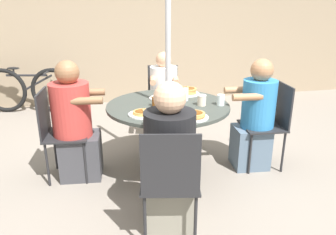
{
  "coord_description": "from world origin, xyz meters",
  "views": [
    {
      "loc": [
        -0.62,
        -3.02,
        1.67
      ],
      "look_at": [
        0.0,
        0.0,
        0.59
      ],
      "focal_mm": 35.0,
      "sensor_mm": 36.0,
      "label": 1
    }
  ],
  "objects_px": {
    "patio_chair_east": "(271,120)",
    "syrup_bottle": "(155,101)",
    "diner_south": "(164,100)",
    "diner_east": "(255,119)",
    "pancake_plate_b": "(143,113)",
    "pancake_plate_a": "(188,92)",
    "pancake_plate_c": "(161,97)",
    "pancake_plate_d": "(194,116)",
    "patio_chair_south": "(163,96)",
    "drinking_glass_b": "(221,100)",
    "bicycle": "(29,90)",
    "patio_chair_west": "(57,129)",
    "coffee_cup": "(202,100)",
    "diner_west": "(75,126)",
    "patio_chair_north": "(170,179)",
    "drinking_glass_a": "(185,94)",
    "diner_north": "(170,165)",
    "patio_table": "(168,115)"
  },
  "relations": [
    {
      "from": "diner_north",
      "to": "drinking_glass_b",
      "type": "height_order",
      "value": "diner_north"
    },
    {
      "from": "diner_west",
      "to": "pancake_plate_d",
      "type": "relative_size",
      "value": 4.59
    },
    {
      "from": "diner_north",
      "to": "patio_chair_east",
      "type": "height_order",
      "value": "diner_north"
    },
    {
      "from": "diner_east",
      "to": "pancake_plate_b",
      "type": "xyz_separation_m",
      "value": [
        -1.19,
        -0.2,
        0.21
      ]
    },
    {
      "from": "patio_chair_west",
      "to": "coffee_cup",
      "type": "bearing_deg",
      "value": 87.37
    },
    {
      "from": "pancake_plate_a",
      "to": "coffee_cup",
      "type": "relative_size",
      "value": 2.45
    },
    {
      "from": "diner_south",
      "to": "diner_east",
      "type": "bearing_deg",
      "value": 136.92
    },
    {
      "from": "diner_north",
      "to": "diner_east",
      "type": "height_order",
      "value": "diner_north"
    },
    {
      "from": "pancake_plate_b",
      "to": "pancake_plate_d",
      "type": "relative_size",
      "value": 1.0
    },
    {
      "from": "patio_chair_east",
      "to": "syrup_bottle",
      "type": "height_order",
      "value": "patio_chair_east"
    },
    {
      "from": "pancake_plate_a",
      "to": "pancake_plate_c",
      "type": "distance_m",
      "value": 0.33
    },
    {
      "from": "pancake_plate_b",
      "to": "diner_north",
      "type": "bearing_deg",
      "value": -79.45
    },
    {
      "from": "diner_east",
      "to": "patio_chair_west",
      "type": "height_order",
      "value": "diner_east"
    },
    {
      "from": "patio_chair_north",
      "to": "drinking_glass_b",
      "type": "distance_m",
      "value": 1.2
    },
    {
      "from": "drinking_glass_a",
      "to": "bicycle",
      "type": "distance_m",
      "value": 3.04
    },
    {
      "from": "patio_chair_south",
      "to": "pancake_plate_c",
      "type": "distance_m",
      "value": 0.9
    },
    {
      "from": "patio_chair_north",
      "to": "drinking_glass_a",
      "type": "distance_m",
      "value": 1.27
    },
    {
      "from": "patio_chair_north",
      "to": "pancake_plate_d",
      "type": "bearing_deg",
      "value": 72.04
    },
    {
      "from": "pancake_plate_d",
      "to": "bicycle",
      "type": "bearing_deg",
      "value": 124.29
    },
    {
      "from": "patio_chair_south",
      "to": "drinking_glass_a",
      "type": "xyz_separation_m",
      "value": [
        0.04,
        -0.96,
        0.27
      ]
    },
    {
      "from": "coffee_cup",
      "to": "patio_chair_south",
      "type": "bearing_deg",
      "value": 97.96
    },
    {
      "from": "patio_chair_east",
      "to": "syrup_bottle",
      "type": "distance_m",
      "value": 1.24
    },
    {
      "from": "pancake_plate_b",
      "to": "patio_chair_east",
      "type": "bearing_deg",
      "value": 7.74
    },
    {
      "from": "diner_east",
      "to": "bicycle",
      "type": "xyz_separation_m",
      "value": [
        -2.69,
        2.45,
        -0.17
      ]
    },
    {
      "from": "patio_chair_south",
      "to": "coffee_cup",
      "type": "xyz_separation_m",
      "value": [
        0.16,
        -1.16,
        0.26
      ]
    },
    {
      "from": "diner_west",
      "to": "syrup_bottle",
      "type": "bearing_deg",
      "value": 86.79
    },
    {
      "from": "patio_chair_south",
      "to": "drinking_glass_b",
      "type": "relative_size",
      "value": 8.52
    },
    {
      "from": "diner_north",
      "to": "diner_south",
      "type": "relative_size",
      "value": 1.06
    },
    {
      "from": "syrup_bottle",
      "to": "diner_east",
      "type": "bearing_deg",
      "value": -2.08
    },
    {
      "from": "patio_table",
      "to": "patio_chair_west",
      "type": "height_order",
      "value": "patio_chair_west"
    },
    {
      "from": "diner_south",
      "to": "pancake_plate_a",
      "type": "distance_m",
      "value": 0.64
    },
    {
      "from": "patio_chair_east",
      "to": "pancake_plate_b",
      "type": "bearing_deg",
      "value": 102.16
    },
    {
      "from": "patio_chair_east",
      "to": "patio_chair_south",
      "type": "relative_size",
      "value": 1.0
    },
    {
      "from": "pancake_plate_d",
      "to": "bicycle",
      "type": "xyz_separation_m",
      "value": [
        -1.92,
        2.81,
        -0.38
      ]
    },
    {
      "from": "patio_chair_west",
      "to": "drinking_glass_b",
      "type": "height_order",
      "value": "patio_chair_west"
    },
    {
      "from": "patio_chair_east",
      "to": "patio_chair_south",
      "type": "xyz_separation_m",
      "value": [
        -0.92,
        1.15,
        0.0
      ]
    },
    {
      "from": "diner_south",
      "to": "patio_chair_west",
      "type": "height_order",
      "value": "diner_south"
    },
    {
      "from": "patio_chair_north",
      "to": "drinking_glass_b",
      "type": "bearing_deg",
      "value": 64.03
    },
    {
      "from": "pancake_plate_c",
      "to": "drinking_glass_a",
      "type": "relative_size",
      "value": 2.04
    },
    {
      "from": "pancake_plate_a",
      "to": "pancake_plate_d",
      "type": "height_order",
      "value": "pancake_plate_a"
    },
    {
      "from": "diner_west",
      "to": "pancake_plate_b",
      "type": "height_order",
      "value": "diner_west"
    },
    {
      "from": "patio_chair_south",
      "to": "pancake_plate_d",
      "type": "bearing_deg",
      "value": 97.69
    },
    {
      "from": "diner_south",
      "to": "bicycle",
      "type": "xyz_separation_m",
      "value": [
        -1.91,
        1.48,
        -0.14
      ]
    },
    {
      "from": "drinking_glass_a",
      "to": "diner_north",
      "type": "bearing_deg",
      "value": -110.14
    },
    {
      "from": "patio_chair_south",
      "to": "pancake_plate_b",
      "type": "distance_m",
      "value": 1.43
    },
    {
      "from": "drinking_glass_b",
      "to": "drinking_glass_a",
      "type": "bearing_deg",
      "value": 142.83
    },
    {
      "from": "patio_table",
      "to": "drinking_glass_b",
      "type": "distance_m",
      "value": 0.54
    },
    {
      "from": "patio_chair_west",
      "to": "drinking_glass_a",
      "type": "xyz_separation_m",
      "value": [
        1.28,
        0.02,
        0.27
      ]
    },
    {
      "from": "patio_chair_north",
      "to": "bicycle",
      "type": "relative_size",
      "value": 0.61
    },
    {
      "from": "patio_table",
      "to": "patio_chair_north",
      "type": "bearing_deg",
      "value": -100.78
    }
  ]
}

